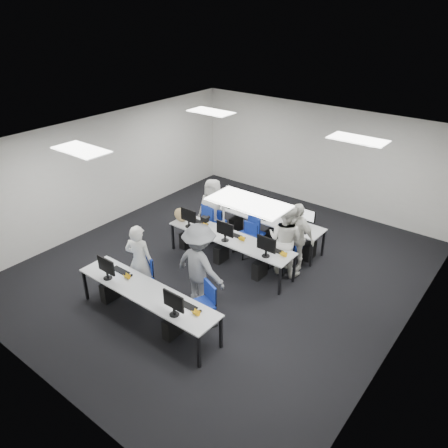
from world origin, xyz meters
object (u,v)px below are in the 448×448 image
Objects in this scene: desk_mid at (230,239)px; student_3 at (296,236)px; chair_4 at (281,259)px; student_1 at (285,239)px; chair_0 at (142,284)px; chair_5 at (214,227)px; student_2 at (213,209)px; student_0 at (140,261)px; chair_2 at (212,230)px; desk_front at (147,293)px; chair_7 at (290,253)px; chair_1 at (202,312)px; photographer at (200,266)px; chair_3 at (247,242)px; chair_6 at (254,240)px.

desk_mid is 1.94× the size of student_3.
student_1 reaches higher than chair_4.
chair_0 is 0.56× the size of student_3.
chair_5 is at bearing -9.40° from student_1.
chair_0 is 2.99m from student_2.
chair_2 is at bearing -102.55° from student_0.
chair_4 is at bearing -31.87° from student_1.
student_2 is at bearing 108.92° from desk_front.
chair_5 is at bearing -166.32° from chair_7.
chair_4 is 2.17m from chair_5.
chair_0 reaches higher than desk_mid.
photographer reaches higher than chair_1.
chair_7 is at bearing 19.44° from chair_2.
chair_3 is at bearing -9.49° from student_1.
chair_7 is 0.52× the size of student_2.
desk_mid is at bearing 90.00° from desk_front.
chair_0 is at bearing -155.44° from chair_1.
chair_0 is (-0.73, 0.50, -0.39)m from desk_front.
chair_4 is 3.26m from student_0.
student_2 is at bearing 119.31° from chair_0.
student_1 reaches higher than chair_5.
student_3 is (1.25, 0.82, 0.14)m from desk_mid.
chair_4 reaches higher than desk_front.
desk_mid is 1.28m from chair_4.
chair_4 is at bearing -22.42° from chair_6.
chair_3 is at bearing 87.48° from desk_mid.
student_3 is at bearing -11.37° from student_2.
desk_front is at bearing -82.45° from student_2.
chair_3 is (-0.84, 2.67, 0.03)m from chair_1.
desk_mid is at bearing -147.54° from chair_4.
photographer is at bearing 69.37° from desk_front.
photographer is at bearing -75.15° from desk_mid.
chair_3 is at bearing 129.43° from chair_1.
chair_1 is 0.56× the size of student_2.
student_3 is at bearing 28.32° from chair_3.
student_2 reaches higher than chair_5.
student_2 reaches higher than chair_4.
chair_0 is at bearing 105.48° from student_0.
chair_5 is 2.90m from student_0.
chair_7 is 2.61m from photographer.
desk_mid is 1.35m from chair_2.
chair_0 is 1.42m from photographer.
chair_3 is at bearing -78.24° from photographer.
student_2 is (-0.42, 2.89, -0.02)m from student_0.
chair_6 is (0.07, 0.92, -0.42)m from desk_mid.
chair_7 is at bearing 156.69° from student_3.
chair_5 is (-1.10, 3.36, -0.37)m from desk_front.
chair_1 is at bearing -84.47° from chair_7.
student_2 is at bearing -167.81° from chair_7.
student_0 is 3.52m from student_3.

